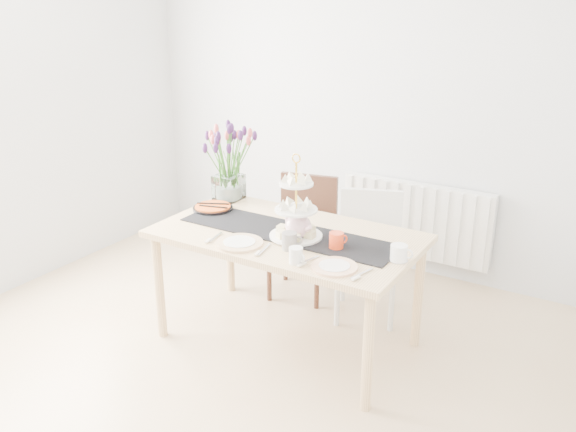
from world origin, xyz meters
The scene contains 16 objects.
room_shell centered at (0.00, 0.00, 1.30)m, with size 4.50×4.50×4.50m.
radiator centered at (0.50, 2.19, 0.45)m, with size 1.20×0.08×0.60m, color white.
dining_table centered at (0.17, 0.80, 0.67)m, with size 1.60×0.90×0.75m.
chair_brown centered at (-0.10, 1.49, 0.51)m, with size 0.51×0.51×0.87m.
chair_white centered at (0.44, 1.44, 0.50)m, with size 0.55×0.55×0.86m.
table_runner centered at (0.17, 0.80, 0.75)m, with size 1.40×0.35×0.01m, color black.
tulip_vase centered at (-0.52, 1.14, 1.10)m, with size 0.64×0.64×0.55m.
cake_stand centered at (0.26, 0.75, 0.88)m, with size 0.32×0.32×0.47m.
teapot centered at (0.27, 0.76, 0.83)m, with size 0.25×0.20×0.16m, color white, non-canonical shape.
cream_jug centered at (0.90, 0.76, 0.80)m, with size 0.09×0.09×0.09m, color white.
tart_tin centered at (-0.47, 0.89, 0.77)m, with size 0.27×0.27×0.03m.
mug_grey centered at (0.31, 0.59, 0.80)m, with size 0.09×0.09×0.10m, color gray.
mug_white centered at (0.44, 0.45, 0.80)m, with size 0.08×0.08×0.09m, color silver.
mug_orange centered at (0.54, 0.74, 0.80)m, with size 0.08×0.08×0.10m, color #F4411B.
plate_left centered at (0.02, 0.50, 0.76)m, with size 0.28×0.28×0.01m, color silver.
plate_right centered at (0.65, 0.50, 0.76)m, with size 0.25×0.25×0.01m, color white.
Camera 1 is at (1.97, -2.15, 2.14)m, focal length 38.00 mm.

